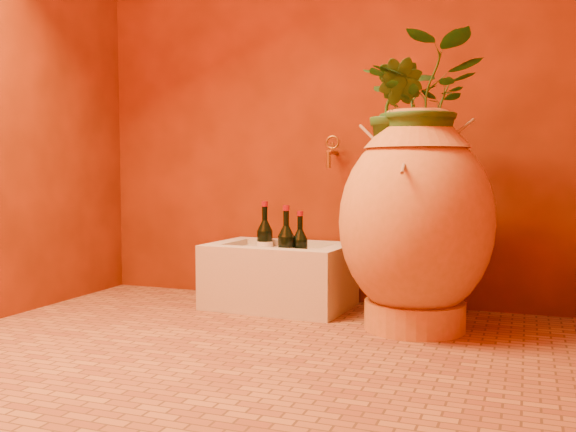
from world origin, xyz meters
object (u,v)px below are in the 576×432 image
at_px(wine_bottle_a, 265,244).
at_px(wine_bottle_c, 286,251).
at_px(amphora, 416,221).
at_px(stone_basin, 279,277).
at_px(wine_bottle_b, 300,253).
at_px(wall_tap, 332,150).

xyz_separation_m(wine_bottle_a, wine_bottle_c, (0.19, -0.19, -0.00)).
bearing_deg(amphora, wine_bottle_a, 159.19).
xyz_separation_m(stone_basin, wine_bottle_c, (0.07, -0.10, 0.14)).
bearing_deg(wine_bottle_c, wine_bottle_b, 32.42).
height_order(stone_basin, wine_bottle_b, wine_bottle_b).
bearing_deg(amphora, wine_bottle_b, 164.97).
distance_m(stone_basin, wall_tap, 0.68).
relative_size(stone_basin, wine_bottle_c, 2.09).
bearing_deg(wall_tap, stone_basin, -142.06).
relative_size(amphora, wine_bottle_a, 2.70).
bearing_deg(wine_bottle_a, wine_bottle_b, -32.53).
bearing_deg(wine_bottle_c, wine_bottle_a, 134.44).
xyz_separation_m(amphora, wine_bottle_c, (-0.62, 0.12, -0.16)).
relative_size(amphora, wine_bottle_c, 2.75).
xyz_separation_m(wine_bottle_c, wall_tap, (0.14, 0.26, 0.48)).
xyz_separation_m(wine_bottle_b, wall_tap, (0.09, 0.23, 0.49)).
distance_m(amphora, wine_bottle_c, 0.66).
height_order(amphora, wine_bottle_b, amphora).
relative_size(amphora, wine_bottle_b, 3.00).
xyz_separation_m(stone_basin, wine_bottle_a, (-0.12, 0.10, 0.14)).
height_order(wine_bottle_a, wine_bottle_b, wine_bottle_a).
height_order(amphora, wall_tap, amphora).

